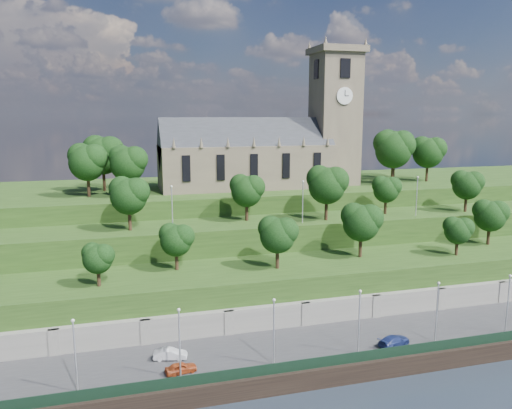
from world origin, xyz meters
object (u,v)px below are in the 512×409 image
object	(u,v)px
church	(270,147)
car_middle	(170,354)
car_right	(394,341)
car_left	(181,368)

from	to	relation	value
church	car_middle	size ratio (longest dim) A/B	10.53
car_middle	car_right	size ratio (longest dim) A/B	0.87
church	car_middle	distance (m)	49.87
church	car_left	bearing A→B (deg)	-117.99
car_left	car_right	world-z (taller)	car_right
car_left	car_right	bearing A→B (deg)	-100.24
car_left	car_middle	bearing A→B (deg)	3.76
church	car_left	distance (m)	52.17
car_left	car_right	distance (m)	24.75
church	car_middle	xyz separation A→B (m)	(-23.39, -39.28, -19.92)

